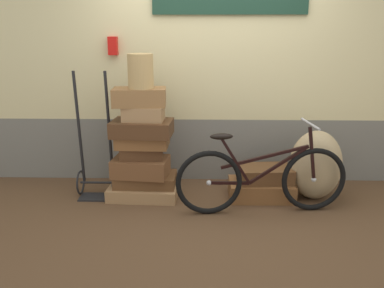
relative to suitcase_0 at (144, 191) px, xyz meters
name	(u,v)px	position (x,y,z in m)	size (l,w,h in m)	color
ground	(209,207)	(0.71, -0.19, -0.10)	(8.83, 5.20, 0.06)	#513823
station_building	(210,62)	(0.72, 0.66, 1.33)	(6.83, 0.74, 2.79)	slate
suitcase_0	(144,191)	(0.00, 0.00, 0.00)	(0.74, 0.45, 0.13)	#9E754C
suitcase_1	(146,179)	(0.02, 0.03, 0.13)	(0.65, 0.39, 0.12)	brown
suitcase_2	(141,167)	(-0.02, -0.01, 0.28)	(0.58, 0.38, 0.19)	brown
suitcase_3	(142,152)	(-0.01, 0.02, 0.44)	(0.45, 0.30, 0.12)	#4C2D19
suitcase_4	(143,141)	(0.00, 0.03, 0.56)	(0.54, 0.38, 0.12)	brown
suitcase_5	(142,128)	(0.00, 0.01, 0.70)	(0.62, 0.40, 0.16)	#4C2D19
suitcase_6	(143,114)	(0.02, 0.00, 0.86)	(0.41, 0.27, 0.15)	#9E754C
suitcase_7	(139,97)	(-0.02, 0.04, 1.02)	(0.54, 0.32, 0.18)	olive
suitcase_8	(261,189)	(1.27, 0.01, 0.03)	(0.68, 0.43, 0.19)	brown
suitcase_9	(265,174)	(1.31, 0.03, 0.20)	(0.56, 0.37, 0.16)	brown
wicker_basket	(141,71)	(0.01, 0.01, 1.29)	(0.26, 0.26, 0.35)	tan
luggage_trolley	(96,166)	(-0.52, 0.05, 0.27)	(0.40, 0.35, 1.36)	black
burlap_sack	(315,165)	(1.84, 0.02, 0.31)	(0.55, 0.47, 0.75)	tan
bicycle	(261,179)	(1.22, -0.35, 0.28)	(1.69, 0.46, 0.91)	black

